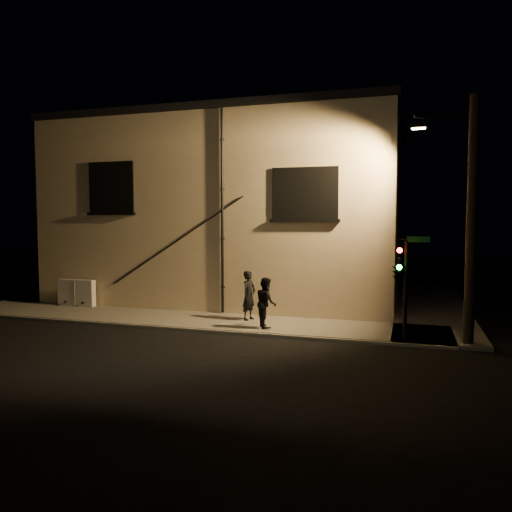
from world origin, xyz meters
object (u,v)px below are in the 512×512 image
(utility_cabinet, at_px, (77,293))
(traffic_signal, at_px, (399,271))
(pedestrian_a, at_px, (249,295))
(pedestrian_b, at_px, (266,302))
(streetlamp_pole, at_px, (469,216))

(utility_cabinet, bearing_deg, traffic_signal, -10.22)
(pedestrian_a, distance_m, pedestrian_b, 1.50)
(pedestrian_b, distance_m, streetlamp_pole, 7.26)
(utility_cabinet, relative_size, traffic_signal, 0.54)
(pedestrian_a, xyz_separation_m, streetlamp_pole, (7.59, -1.42, 3.00))
(pedestrian_b, bearing_deg, pedestrian_a, 14.50)
(pedestrian_b, xyz_separation_m, traffic_signal, (4.56, -0.66, 1.33))
(utility_cabinet, distance_m, streetlamp_pole, 16.46)
(pedestrian_a, bearing_deg, streetlamp_pole, -82.07)
(utility_cabinet, relative_size, pedestrian_b, 1.00)
(utility_cabinet, distance_m, pedestrian_b, 9.57)
(utility_cabinet, height_order, streetlamp_pole, streetlamp_pole)
(pedestrian_a, bearing_deg, pedestrian_b, -119.45)
(streetlamp_pole, bearing_deg, pedestrian_b, 177.34)
(pedestrian_b, bearing_deg, traffic_signal, -125.72)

